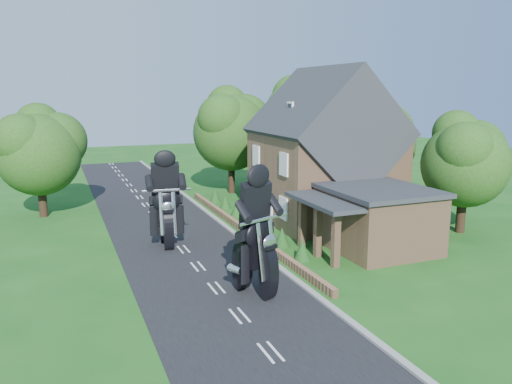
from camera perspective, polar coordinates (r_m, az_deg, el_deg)
name	(u,v)px	position (r m, az deg, el deg)	size (l,w,h in m)	color
ground	(198,267)	(25.25, -6.65, -8.48)	(120.00, 120.00, 0.00)	#174B15
road	(198,267)	(25.25, -6.65, -8.46)	(7.00, 80.00, 0.02)	black
kerb	(265,257)	(26.36, 1.08, -7.41)	(0.30, 80.00, 0.12)	gray
garden_wall	(243,229)	(30.99, -1.45, -4.26)	(0.30, 22.00, 0.40)	#976D4C
house	(325,156)	(33.67, 7.85, 4.08)	(9.54, 8.64, 10.24)	#976D4C
annex	(375,218)	(28.17, 13.48, -2.87)	(7.05, 5.94, 3.44)	#976D4C
tree_annex_side	(469,157)	(33.00, 23.16, 3.74)	(5.64, 5.20, 7.48)	black
tree_house_right	(379,137)	(39.10, 13.86, 6.10)	(6.51, 6.00, 8.40)	black
tree_behind_house	(304,119)	(44.13, 5.52, 8.29)	(7.81, 7.20, 10.08)	black
tree_behind_left	(235,126)	(42.66, -2.37, 7.56)	(6.94, 6.40, 9.16)	black
tree_far_road	(44,147)	(37.25, -23.06, 4.75)	(6.08, 5.60, 7.84)	black
shrub_a	(302,250)	(26.02, 5.32, -6.57)	(0.90, 0.90, 1.10)	#143C13
shrub_b	(282,237)	(28.16, 2.98, -5.14)	(0.90, 0.90, 1.10)	#143C13
shrub_c	(265,226)	(30.36, 0.99, -3.91)	(0.90, 0.90, 1.10)	#143C13
shrub_d	(237,209)	(34.87, -2.23, -1.90)	(0.90, 0.90, 1.10)	#143C13
shrub_e	(225,201)	(37.18, -3.53, -1.08)	(0.90, 0.90, 1.10)	#143C13
shrub_f	(215,195)	(39.51, -4.69, -0.36)	(0.90, 0.90, 1.10)	#143C13
motorcycle_lead	(255,276)	(21.54, -0.10, -9.55)	(0.46, 1.82, 1.70)	black
motorcycle_follow	(167,232)	(28.49, -10.13, -4.55)	(0.44, 1.76, 1.63)	black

